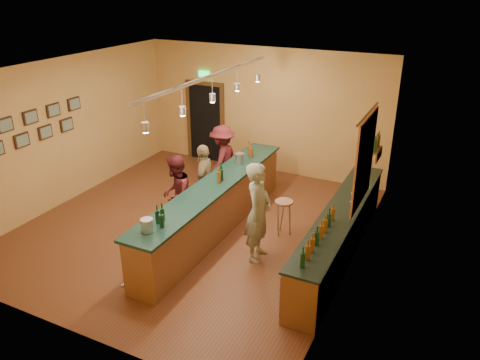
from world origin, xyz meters
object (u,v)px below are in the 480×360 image
at_px(back_counter, 339,233).
at_px(bar_stool, 284,208).
at_px(bartender, 258,212).
at_px(customer_c, 222,159).
at_px(customer_b, 204,180).
at_px(customer_a, 176,195).
at_px(tasting_bar, 215,204).

distance_m(back_counter, bar_stool, 1.25).
relative_size(bartender, bar_stool, 2.55).
xyz_separation_m(bartender, customer_c, (-1.92, 2.25, -0.11)).
xyz_separation_m(customer_b, bar_stool, (1.82, -0.05, -0.21)).
relative_size(back_counter, customer_a, 2.83).
relative_size(tasting_bar, customer_c, 3.10).
bearing_deg(bar_stool, customer_c, 148.30).
height_order(bartender, customer_a, bartender).
xyz_separation_m(back_counter, customer_b, (-3.03, 0.37, 0.31)).
relative_size(bartender, customer_c, 1.13).
relative_size(bartender, customer_b, 1.16).
xyz_separation_m(back_counter, bar_stool, (-1.20, 0.31, 0.10)).
relative_size(customer_a, customer_c, 0.98).
bearing_deg(tasting_bar, bartender, -23.58).
height_order(back_counter, bartender, bartender).
bearing_deg(customer_c, customer_a, -1.96).
distance_m(back_counter, bartender, 1.55).
relative_size(back_counter, bartender, 2.45).
height_order(customer_a, customer_c, customer_c).
height_order(bartender, customer_c, bartender).
bearing_deg(customer_c, customer_b, 5.94).
bearing_deg(bartender, customer_b, 51.70).
height_order(bartender, customer_b, bartender).
xyz_separation_m(tasting_bar, bar_stool, (1.27, 0.49, -0.02)).
height_order(customer_a, customer_b, customer_a).
bearing_deg(bar_stool, customer_a, -157.57).
bearing_deg(customer_b, back_counter, 68.71).
bearing_deg(customer_a, customer_b, 153.47).
relative_size(customer_a, bar_stool, 2.21).
xyz_separation_m(tasting_bar, customer_a, (-0.69, -0.32, 0.20)).
distance_m(customer_c, bar_stool, 2.39).
bearing_deg(bartender, customer_a, 77.42).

